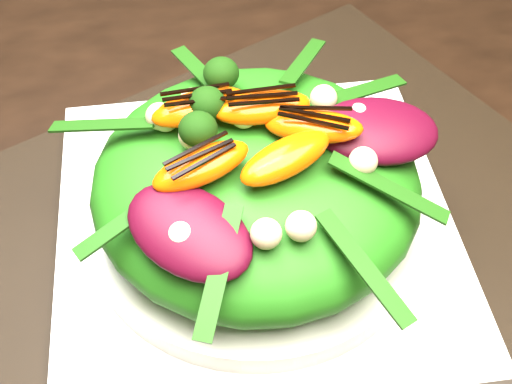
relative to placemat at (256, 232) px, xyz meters
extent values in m
cube|color=black|center=(0.00, 0.00, 0.00)|extent=(0.59, 0.53, 0.00)
cube|color=silver|center=(0.00, 0.00, 0.01)|extent=(0.30, 0.30, 0.01)
cylinder|color=silver|center=(0.00, 0.00, 0.02)|extent=(0.26, 0.26, 0.02)
ellipsoid|color=#277014|center=(0.00, 0.00, 0.06)|extent=(0.29, 0.29, 0.08)
ellipsoid|color=#3C0616|center=(0.08, 0.00, 0.09)|extent=(0.09, 0.06, 0.02)
ellipsoid|color=#FF4C04|center=(-0.02, 0.03, 0.10)|extent=(0.07, 0.05, 0.02)
sphere|color=#183409|center=(-0.05, 0.02, 0.11)|extent=(0.04, 0.04, 0.03)
sphere|color=beige|center=(0.04, -0.04, 0.10)|extent=(0.02, 0.02, 0.02)
cube|color=black|center=(-0.02, 0.03, 0.11)|extent=(0.04, 0.02, 0.00)
camera|label=1|loc=(-0.06, -0.30, 0.40)|focal=48.00mm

